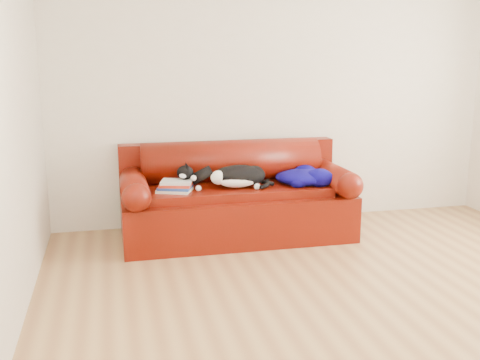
# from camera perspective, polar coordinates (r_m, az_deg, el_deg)

# --- Properties ---
(ground) EXTENTS (4.50, 4.50, 0.00)m
(ground) POSITION_cam_1_polar(r_m,az_deg,el_deg) (4.14, 11.83, -11.44)
(ground) COLOR brown
(ground) RESTS_ON ground
(room_shell) EXTENTS (4.52, 4.02, 2.61)m
(room_shell) POSITION_cam_1_polar(r_m,az_deg,el_deg) (3.86, 14.55, 12.16)
(room_shell) COLOR beige
(room_shell) RESTS_ON ground
(sofa_base) EXTENTS (2.10, 0.90, 0.50)m
(sofa_base) POSITION_cam_1_polar(r_m,az_deg,el_deg) (5.23, -0.36, -3.30)
(sofa_base) COLOR #3E0D02
(sofa_base) RESTS_ON ground
(sofa_back) EXTENTS (2.10, 1.01, 0.88)m
(sofa_back) POSITION_cam_1_polar(r_m,az_deg,el_deg) (5.39, -0.94, 0.50)
(sofa_back) COLOR #3E0D02
(sofa_back) RESTS_ON ground
(book_stack) EXTENTS (0.35, 0.31, 0.10)m
(book_stack) POSITION_cam_1_polar(r_m,az_deg,el_deg) (4.94, -6.56, -0.62)
(book_stack) COLOR beige
(book_stack) RESTS_ON sofa_base
(cat) EXTENTS (0.71, 0.29, 0.26)m
(cat) POSITION_cam_1_polar(r_m,az_deg,el_deg) (5.04, -0.23, 0.32)
(cat) COLOR black
(cat) RESTS_ON sofa_base
(blanket) EXTENTS (0.55, 0.53, 0.17)m
(blanket) POSITION_cam_1_polar(r_m,az_deg,el_deg) (5.22, 6.43, 0.35)
(blanket) COLOR #05024D
(blanket) RESTS_ON sofa_base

